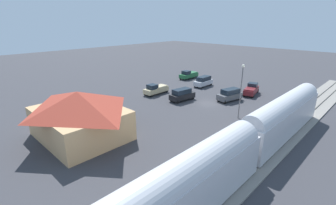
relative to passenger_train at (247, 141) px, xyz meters
name	(u,v)px	position (x,y,z in m)	size (l,w,h in m)	color
ground_plane	(208,103)	(14.00, -13.85, -2.86)	(200.00, 200.00, 0.00)	#38383D
railway_track	(291,125)	(0.00, -13.85, -2.76)	(4.80, 70.00, 0.30)	gray
platform	(263,117)	(4.00, -13.85, -2.71)	(3.20, 46.00, 0.30)	#B7B2A8
passenger_train	(247,141)	(0.00, 0.00, 0.00)	(2.93, 38.38, 4.98)	silver
station_building	(80,114)	(18.00, 8.15, 0.24)	(11.93, 9.52, 5.98)	tan
pedestrian_on_platform	(254,116)	(4.07, -10.60, -1.58)	(0.36, 0.36, 1.71)	brown
suv_black	(182,94)	(18.47, -11.82, -1.71)	(2.51, 5.09, 2.22)	black
pickup_maroon	(251,89)	(11.08, -24.41, -1.83)	(3.15, 5.71, 2.14)	maroon
pickup_tan	(156,89)	(24.97, -11.28, -1.83)	(2.08, 5.44, 2.14)	#C6B284
pickup_green	(189,75)	(28.88, -26.40, -1.83)	(2.05, 5.43, 2.14)	#236638
suv_charcoal	(230,95)	(12.12, -17.90, -1.71)	(3.00, 5.21, 2.22)	#47494F
suv_silver	(203,81)	(21.75, -22.96, -1.71)	(2.13, 4.96, 2.22)	silver
light_pole_near_platform	(241,85)	(6.80, -11.37, 2.25)	(0.44, 0.44, 8.17)	#515156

